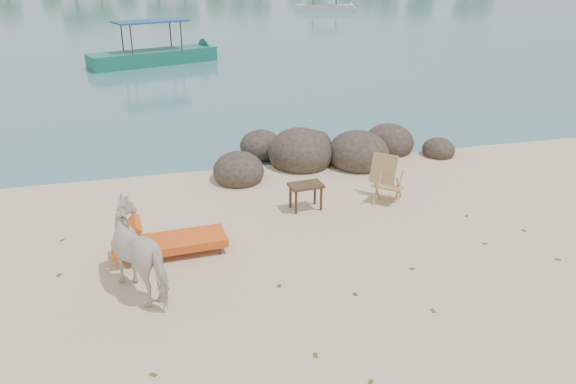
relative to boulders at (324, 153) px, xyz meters
name	(u,v)px	position (x,y,z in m)	size (l,w,h in m)	color
boulders	(324,153)	(0.00, 0.00, 0.00)	(6.41, 2.99, 1.22)	#2F271F
cow	(144,252)	(-4.53, -4.97, 0.45)	(0.75, 1.65, 1.39)	white
side_table	(306,198)	(-1.27, -2.69, 0.03)	(0.69, 0.44, 0.55)	#2F1F13
lounge_chair	(177,238)	(-3.98, -3.89, 0.08)	(2.13, 0.75, 0.64)	#E44A1A
deck_chair	(388,181)	(0.55, -2.73, 0.23)	(0.61, 0.67, 0.95)	tan
boat_near	(151,28)	(-3.71, 15.32, 1.42)	(6.84, 1.54, 3.32)	#176556
dead_leaves	(389,297)	(-0.90, -6.11, -0.24)	(8.68, 6.44, 0.00)	brown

